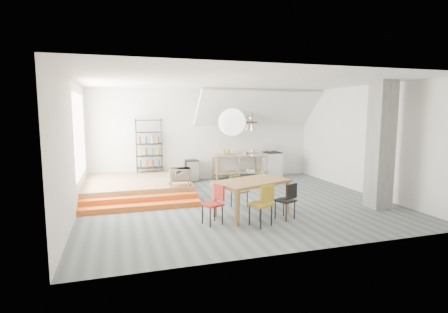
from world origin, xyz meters
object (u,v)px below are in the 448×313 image
object	(u,v)px
dining_table	(252,184)
mini_fridge	(192,171)
stove	(272,164)
rolling_cart	(251,164)

from	to	relation	value
dining_table	mini_fridge	world-z (taller)	dining_table
stove	mini_fridge	bearing A→B (deg)	179.18
dining_table	mini_fridge	xyz separation A→B (m)	(-0.52, 4.38, -0.36)
stove	dining_table	distance (m)	5.03
mini_fridge	dining_table	bearing A→B (deg)	-83.18
dining_table	rolling_cart	world-z (taller)	rolling_cart
stove	rolling_cart	bearing A→B (deg)	-156.16
stove	rolling_cart	world-z (taller)	stove
stove	dining_table	size ratio (longest dim) A/B	0.60
rolling_cart	mini_fridge	distance (m)	2.09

